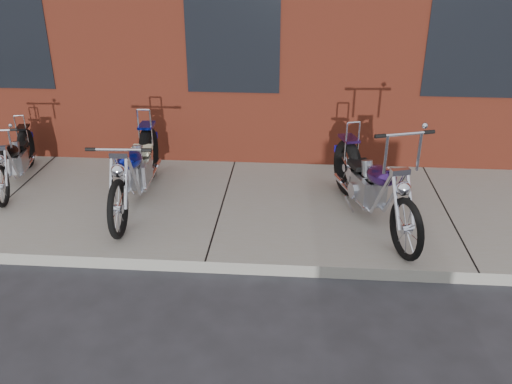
{
  "coord_description": "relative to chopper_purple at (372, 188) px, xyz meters",
  "views": [
    {
      "loc": [
        0.96,
        -5.1,
        3.43
      ],
      "look_at": [
        0.51,
        0.8,
        0.66
      ],
      "focal_mm": 38.0,
      "sensor_mm": 36.0,
      "label": 1
    }
  ],
  "objects": [
    {
      "name": "chopper_blue",
      "position": [
        -3.1,
        0.28,
        0.0
      ],
      "size": [
        0.61,
        2.52,
        1.09
      ],
      "rotation": [
        0.0,
        0.0,
        -1.52
      ],
      "color": "black",
      "rests_on": "sidewalk"
    },
    {
      "name": "chopper_purple",
      "position": [
        0.0,
        0.0,
        0.0
      ],
      "size": [
        0.93,
        2.41,
        1.4
      ],
      "rotation": [
        0.0,
        0.0,
        -1.26
      ],
      "color": "black",
      "rests_on": "sidewalk"
    },
    {
      "name": "sidewalk",
      "position": [
        -1.94,
        0.33,
        -0.52
      ],
      "size": [
        22.0,
        3.0,
        0.15
      ],
      "primitive_type": "cube",
      "color": "gray",
      "rests_on": "ground"
    },
    {
      "name": "ground",
      "position": [
        -1.94,
        -1.17,
        -0.6
      ],
      "size": [
        120.0,
        120.0,
        0.0
      ],
      "primitive_type": "plane",
      "color": "#26262B",
      "rests_on": "ground"
    },
    {
      "name": "chopper_third",
      "position": [
        -5.03,
        0.75,
        -0.09
      ],
      "size": [
        0.61,
        1.96,
        1.01
      ],
      "rotation": [
        0.0,
        0.0,
        -1.36
      ],
      "color": "black",
      "rests_on": "sidewalk"
    }
  ]
}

